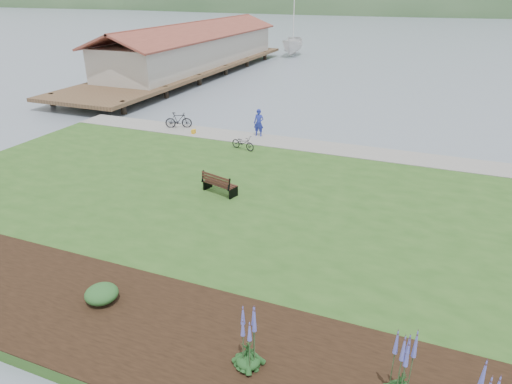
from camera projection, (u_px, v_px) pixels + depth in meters
ground at (288, 202)px, 20.72m from camera, size 600.00×600.00×0.00m
lawn at (273, 217)px, 18.95m from camera, size 34.00×20.00×0.40m
shoreline_path at (326, 148)px, 26.37m from camera, size 34.00×2.20×0.03m
garden_bed at (279, 366)px, 11.25m from camera, size 24.00×4.40×0.04m
far_hillside at (498, 13)px, 157.30m from camera, size 580.00×80.00×38.00m
pier_pavilion at (194, 49)px, 49.67m from camera, size 8.00×36.00×5.40m
park_bench at (219, 183)px, 20.38m from camera, size 1.74×1.08×1.01m
person at (259, 121)px, 27.98m from camera, size 0.76×0.55×2.00m
bicycle_a at (243, 143)px, 25.94m from camera, size 0.90×1.62×0.80m
bicycle_b at (179, 120)px, 29.81m from camera, size 1.15×1.79×1.04m
sailboat at (293, 56)px, 63.33m from camera, size 12.29×12.46×28.87m
pannier at (194, 132)px, 28.76m from camera, size 0.21×0.29×0.29m
echium_0 at (248, 339)px, 10.90m from camera, size 0.62×0.62×1.98m
echium_1 at (404, 365)px, 10.02m from camera, size 0.62×0.62×2.18m
shrub_0 at (102, 294)px, 13.45m from camera, size 0.98×0.98×0.49m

